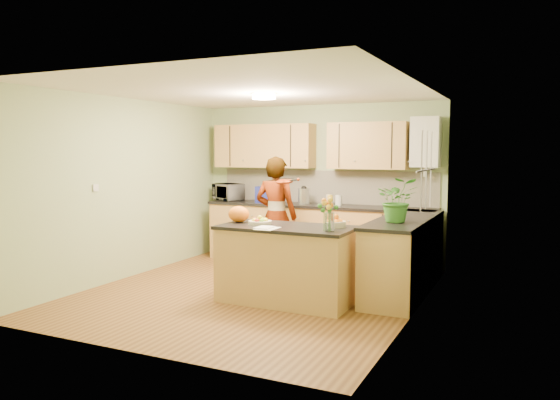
% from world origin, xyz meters
% --- Properties ---
extents(floor, '(4.50, 4.50, 0.00)m').
position_xyz_m(floor, '(0.00, 0.00, 0.00)').
color(floor, brown).
rests_on(floor, ground).
extents(ceiling, '(4.00, 4.50, 0.02)m').
position_xyz_m(ceiling, '(0.00, 0.00, 2.50)').
color(ceiling, silver).
rests_on(ceiling, wall_back).
extents(wall_back, '(4.00, 0.02, 2.50)m').
position_xyz_m(wall_back, '(0.00, 2.25, 1.25)').
color(wall_back, '#9AAE7C').
rests_on(wall_back, floor).
extents(wall_front, '(4.00, 0.02, 2.50)m').
position_xyz_m(wall_front, '(0.00, -2.25, 1.25)').
color(wall_front, '#9AAE7C').
rests_on(wall_front, floor).
extents(wall_left, '(0.02, 4.50, 2.50)m').
position_xyz_m(wall_left, '(-2.00, 0.00, 1.25)').
color(wall_left, '#9AAE7C').
rests_on(wall_left, floor).
extents(wall_right, '(0.02, 4.50, 2.50)m').
position_xyz_m(wall_right, '(2.00, 0.00, 1.25)').
color(wall_right, '#9AAE7C').
rests_on(wall_right, floor).
extents(back_counter, '(3.64, 0.62, 0.94)m').
position_xyz_m(back_counter, '(0.10, 1.95, 0.47)').
color(back_counter, '#B78C49').
rests_on(back_counter, floor).
extents(right_counter, '(0.62, 2.24, 0.94)m').
position_xyz_m(right_counter, '(1.70, 0.85, 0.47)').
color(right_counter, '#B78C49').
rests_on(right_counter, floor).
extents(splashback, '(3.60, 0.02, 0.52)m').
position_xyz_m(splashback, '(0.10, 2.23, 1.20)').
color(splashback, silver).
rests_on(splashback, back_counter).
extents(upper_cabinets, '(3.20, 0.34, 0.70)m').
position_xyz_m(upper_cabinets, '(-0.18, 2.08, 1.85)').
color(upper_cabinets, '#B78C49').
rests_on(upper_cabinets, wall_back).
extents(boiler, '(0.40, 0.30, 0.86)m').
position_xyz_m(boiler, '(1.70, 2.09, 1.90)').
color(boiler, silver).
rests_on(boiler, wall_back).
extents(window_right, '(0.01, 1.30, 1.05)m').
position_xyz_m(window_right, '(1.99, 0.60, 1.55)').
color(window_right, silver).
rests_on(window_right, wall_right).
extents(light_switch, '(0.02, 0.09, 0.09)m').
position_xyz_m(light_switch, '(-1.99, -0.60, 1.30)').
color(light_switch, silver).
rests_on(light_switch, wall_left).
extents(ceiling_lamp, '(0.30, 0.30, 0.07)m').
position_xyz_m(ceiling_lamp, '(0.00, 0.30, 2.46)').
color(ceiling_lamp, '#FFEABF').
rests_on(ceiling_lamp, ceiling).
extents(peninsula_island, '(1.57, 0.81, 0.90)m').
position_xyz_m(peninsula_island, '(0.54, -0.19, 0.45)').
color(peninsula_island, '#B78C49').
rests_on(peninsula_island, floor).
extents(fruit_dish, '(0.28, 0.28, 0.10)m').
position_xyz_m(fruit_dish, '(0.19, -0.19, 0.94)').
color(fruit_dish, beige).
rests_on(fruit_dish, peninsula_island).
extents(orange_bowl, '(0.24, 0.24, 0.14)m').
position_xyz_m(orange_bowl, '(1.09, -0.04, 0.96)').
color(orange_bowl, beige).
rests_on(orange_bowl, peninsula_island).
extents(flower_vase, '(0.24, 0.24, 0.44)m').
position_xyz_m(flower_vase, '(1.14, -0.37, 1.20)').
color(flower_vase, silver).
rests_on(flower_vase, peninsula_island).
extents(orange_bag, '(0.32, 0.29, 0.20)m').
position_xyz_m(orange_bag, '(-0.13, -0.14, 1.00)').
color(orange_bag, orange).
rests_on(orange_bag, peninsula_island).
extents(papers, '(0.21, 0.29, 0.01)m').
position_xyz_m(papers, '(0.44, -0.49, 0.91)').
color(papers, white).
rests_on(papers, peninsula_island).
extents(violinist, '(0.63, 0.42, 1.70)m').
position_xyz_m(violinist, '(-0.15, 0.97, 0.85)').
color(violinist, tan).
rests_on(violinist, floor).
extents(violin, '(0.59, 0.52, 0.15)m').
position_xyz_m(violin, '(0.05, 0.75, 1.36)').
color(violin, '#4C1704').
rests_on(violin, violinist).
extents(microwave, '(0.60, 0.52, 0.28)m').
position_xyz_m(microwave, '(-1.54, 1.99, 1.08)').
color(microwave, silver).
rests_on(microwave, back_counter).
extents(blue_box, '(0.35, 0.28, 0.26)m').
position_xyz_m(blue_box, '(-0.76, 1.91, 1.07)').
color(blue_box, navy).
rests_on(blue_box, back_counter).
extents(kettle, '(0.18, 0.18, 0.33)m').
position_xyz_m(kettle, '(-0.13, 1.93, 1.08)').
color(kettle, '#BDBDC2').
rests_on(kettle, back_counter).
extents(jar_cream, '(0.11, 0.11, 0.16)m').
position_xyz_m(jar_cream, '(0.28, 1.99, 1.02)').
color(jar_cream, beige).
rests_on(jar_cream, back_counter).
extents(jar_white, '(0.13, 0.13, 0.16)m').
position_xyz_m(jar_white, '(0.44, 1.95, 1.02)').
color(jar_white, silver).
rests_on(jar_white, back_counter).
extents(potted_plant, '(0.57, 0.53, 0.53)m').
position_xyz_m(potted_plant, '(1.70, 0.40, 1.20)').
color(potted_plant, '#337627').
rests_on(potted_plant, right_counter).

